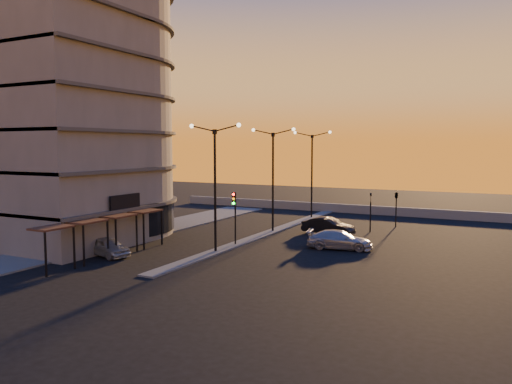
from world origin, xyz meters
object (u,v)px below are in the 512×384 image
object	(u,v)px
car_wagon	(340,240)
traffic_light_main	(234,210)
car_sedan	(328,226)
streetlamp_mid	(273,171)
car_hatchback	(108,247)

from	to	relation	value
car_wagon	traffic_light_main	bearing A→B (deg)	97.22
car_sedan	car_wagon	bearing A→B (deg)	-145.01
streetlamp_mid	car_sedan	xyz separation A→B (m)	(5.00, 0.94, -4.83)
traffic_light_main	car_hatchback	xyz separation A→B (m)	(-6.24, -7.43, -2.20)
traffic_light_main	car_wagon	size ratio (longest dim) A/B	0.86
streetlamp_mid	car_sedan	distance (m)	7.01
traffic_light_main	car_sedan	xyz separation A→B (m)	(5.00, 8.06, -2.12)
car_sedan	car_wagon	xyz separation A→B (m)	(2.80, -5.51, -0.05)
car_hatchback	traffic_light_main	bearing A→B (deg)	-25.50
car_sedan	streetlamp_mid	bearing A→B (deg)	108.65
traffic_light_main	car_hatchback	distance (m)	9.95
streetlamp_mid	car_hatchback	size ratio (longest dim) A/B	2.37
traffic_light_main	car_wagon	bearing A→B (deg)	18.09
streetlamp_mid	traffic_light_main	bearing A→B (deg)	-90.00
streetlamp_mid	car_hatchback	bearing A→B (deg)	-113.20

